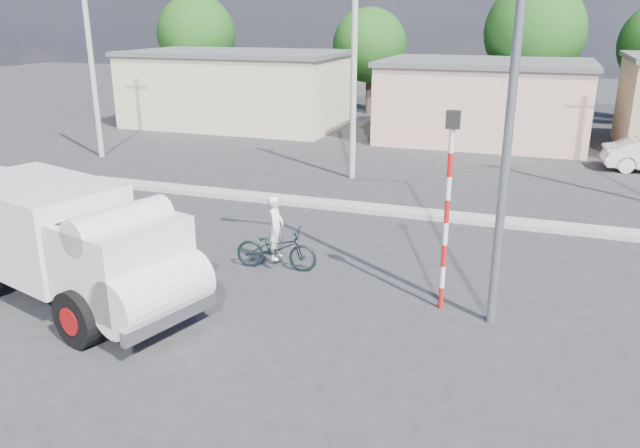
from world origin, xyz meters
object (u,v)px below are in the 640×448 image
(traffic_pole, at_px, (448,196))
(streetlight, at_px, (504,83))
(cyclist, at_px, (276,239))
(truck, at_px, (73,243))
(bicycle, at_px, (276,248))

(traffic_pole, distance_m, streetlight, 2.56)
(cyclist, distance_m, traffic_pole, 4.76)
(traffic_pole, xyz_separation_m, streetlight, (0.94, -0.30, 2.37))
(truck, bearing_deg, traffic_pole, 34.61)
(streetlight, bearing_deg, cyclist, 167.39)
(bicycle, bearing_deg, streetlight, -108.97)
(cyclist, xyz_separation_m, streetlight, (5.26, -1.18, 4.15))
(cyclist, bearing_deg, streetlight, -108.97)
(traffic_pole, bearing_deg, truck, -162.11)
(traffic_pole, relative_size, streetlight, 0.48)
(cyclist, height_order, streetlight, streetlight)
(truck, xyz_separation_m, cyclist, (3.35, 3.35, -0.64))
(traffic_pole, bearing_deg, streetlight, -17.73)
(truck, height_order, traffic_pole, traffic_pole)
(truck, relative_size, traffic_pole, 1.55)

